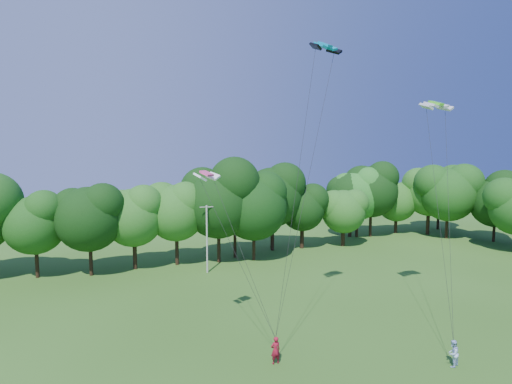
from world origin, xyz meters
name	(u,v)px	position (x,y,z in m)	size (l,w,h in m)	color
utility_pole	(207,238)	(0.79, 29.73, 3.92)	(1.51, 0.36, 7.60)	#ACAEA5
kite_flyer_left	(275,350)	(-1.80, 9.33, 0.89)	(0.65, 0.43, 1.77)	maroon
kite_flyer_right	(453,353)	(7.98, 4.16, 0.84)	(0.82, 0.64, 1.69)	#B5CFFC
kite_teal	(325,44)	(3.46, 11.87, 20.84)	(2.56, 1.52, 0.58)	#058BAE
kite_green	(436,103)	(12.91, 10.32, 17.16)	(2.60, 1.20, 0.51)	#50E221
kite_pink	(207,173)	(-4.61, 14.00, 11.91)	(2.01, 1.54, 0.39)	#E63F81
tree_back_center	(254,196)	(7.76, 32.14, 8.10)	(8.92, 8.92, 12.97)	black
tree_back_east	(358,189)	(28.62, 37.50, 7.74)	(8.52, 8.52, 12.40)	black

